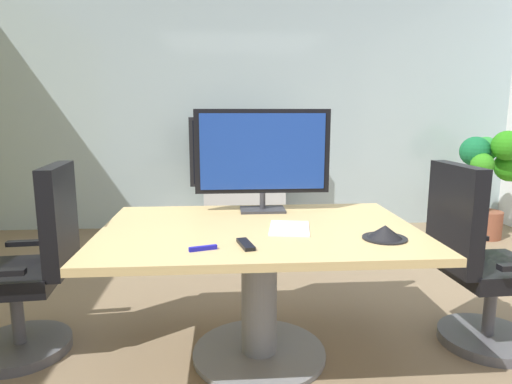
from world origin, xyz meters
name	(u,v)px	position (x,y,z in m)	size (l,w,h in m)	color
ground_plane	(276,345)	(0.00, 0.00, 0.00)	(7.39, 7.39, 0.00)	#7A664C
wall_back_glass_partition	(249,101)	(0.00, 2.84, 1.49)	(6.39, 0.10, 2.97)	#9EB2B7
conference_table	(259,264)	(-0.11, -0.10, 0.55)	(1.70, 1.15, 0.76)	tan
office_chair_left	(32,277)	(-1.39, 0.05, 0.46)	(0.61, 0.59, 1.09)	#4C4C51
office_chair_right	(478,272)	(1.18, -0.07, 0.46)	(0.60, 0.58, 1.09)	#4C4C51
tv_monitor	(263,154)	(-0.06, 0.31, 1.12)	(0.84, 0.18, 0.64)	#333338
wall_display_unit	(244,195)	(-0.07, 2.49, 0.44)	(1.20, 0.36, 1.31)	#B7BABC
potted_plant	(492,170)	(2.59, 2.11, 0.75)	(0.69, 0.65, 1.18)	brown
conference_phone	(385,233)	(0.50, -0.36, 0.79)	(0.22, 0.22, 0.07)	black
remote_control	(246,244)	(-0.20, -0.43, 0.77)	(0.05, 0.17, 0.02)	black
whiteboard_marker	(203,248)	(-0.39, -0.48, 0.77)	(0.13, 0.02, 0.02)	#1919A5
paper_notepad	(289,228)	(0.05, -0.14, 0.76)	(0.21, 0.30, 0.01)	white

